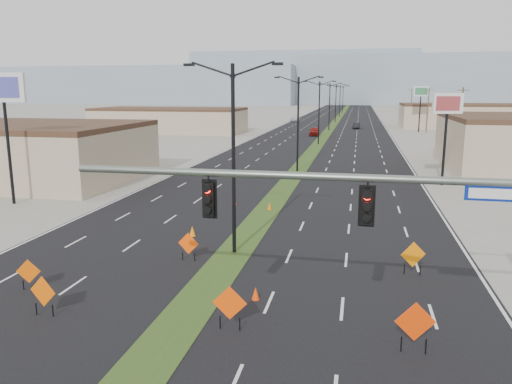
% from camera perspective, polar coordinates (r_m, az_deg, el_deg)
% --- Properties ---
extents(ground, '(600.00, 600.00, 0.00)m').
position_cam_1_polar(ground, '(16.98, -13.00, -19.55)').
color(ground, gray).
rests_on(ground, ground).
extents(road_surface, '(25.00, 400.00, 0.02)m').
position_cam_1_polar(road_surface, '(113.62, 8.44, 7.13)').
color(road_surface, black).
rests_on(road_surface, ground).
extents(median_strip, '(2.00, 400.00, 0.04)m').
position_cam_1_polar(median_strip, '(113.62, 8.44, 7.13)').
color(median_strip, '#2A4518').
rests_on(median_strip, ground).
extents(building_sw_far, '(30.00, 14.00, 4.50)m').
position_cam_1_polar(building_sw_far, '(105.54, -9.81, 7.97)').
color(building_sw_far, tan).
rests_on(building_sw_far, ground).
extents(building_se_far, '(44.00, 16.00, 5.00)m').
position_cam_1_polar(building_se_far, '(127.26, 26.25, 7.67)').
color(building_se_far, tan).
rests_on(building_se_far, ground).
extents(mesa_west, '(180.00, 50.00, 22.00)m').
position_cam_1_polar(mesa_west, '(319.20, -11.95, 11.81)').
color(mesa_west, gray).
rests_on(mesa_west, ground).
extents(mesa_center, '(220.00, 50.00, 28.00)m').
position_cam_1_polar(mesa_center, '(314.95, 18.17, 12.05)').
color(mesa_center, gray).
rests_on(mesa_center, ground).
extents(mesa_backdrop, '(140.00, 50.00, 32.00)m').
position_cam_1_polar(mesa_backdrop, '(335.16, 5.53, 12.84)').
color(mesa_backdrop, gray).
rests_on(mesa_backdrop, ground).
extents(signal_mast, '(16.30, 0.60, 8.00)m').
position_cam_1_polar(signal_mast, '(15.76, 19.24, -3.43)').
color(signal_mast, slate).
rests_on(signal_mast, ground).
extents(streetlight_0, '(5.15, 0.24, 10.02)m').
position_cam_1_polar(streetlight_0, '(26.11, -2.60, 4.39)').
color(streetlight_0, black).
rests_on(streetlight_0, ground).
extents(streetlight_1, '(5.15, 0.24, 10.02)m').
position_cam_1_polar(streetlight_1, '(53.59, 4.82, 8.08)').
color(streetlight_1, black).
rests_on(streetlight_1, ground).
extents(streetlight_2, '(5.15, 0.24, 10.02)m').
position_cam_1_polar(streetlight_2, '(81.42, 7.22, 9.24)').
color(streetlight_2, black).
rests_on(streetlight_2, ground).
extents(streetlight_3, '(5.15, 0.24, 10.02)m').
position_cam_1_polar(streetlight_3, '(109.34, 8.40, 9.80)').
color(streetlight_3, black).
rests_on(streetlight_3, ground).
extents(streetlight_4, '(5.15, 0.24, 10.02)m').
position_cam_1_polar(streetlight_4, '(137.29, 9.11, 10.13)').
color(streetlight_4, black).
rests_on(streetlight_4, ground).
extents(streetlight_5, '(5.15, 0.24, 10.02)m').
position_cam_1_polar(streetlight_5, '(165.26, 9.57, 10.35)').
color(streetlight_5, black).
rests_on(streetlight_5, ground).
extents(streetlight_6, '(5.15, 0.24, 10.02)m').
position_cam_1_polar(streetlight_6, '(193.24, 9.90, 10.50)').
color(streetlight_6, black).
rests_on(streetlight_6, ground).
extents(utility_pole_1, '(1.60, 0.20, 9.00)m').
position_cam_1_polar(utility_pole_1, '(74.48, 22.36, 7.68)').
color(utility_pole_1, '#4C3823').
rests_on(utility_pole_1, ground).
extents(utility_pole_2, '(1.60, 0.20, 9.00)m').
position_cam_1_polar(utility_pole_2, '(109.04, 19.04, 8.90)').
color(utility_pole_2, '#4C3823').
rests_on(utility_pole_2, ground).
extents(utility_pole_3, '(1.60, 0.20, 9.00)m').
position_cam_1_polar(utility_pole_3, '(143.81, 17.30, 9.52)').
color(utility_pole_3, '#4C3823').
rests_on(utility_pole_3, ground).
extents(car_left, '(2.27, 4.90, 1.62)m').
position_cam_1_polar(car_left, '(97.00, 6.68, 6.90)').
color(car_left, maroon).
rests_on(car_left, ground).
extents(car_mid, '(1.67, 4.11, 1.33)m').
position_cam_1_polar(car_mid, '(115.76, 11.40, 7.44)').
color(car_mid, black).
rests_on(car_mid, ground).
extents(car_far, '(2.54, 5.53, 1.57)m').
position_cam_1_polar(car_far, '(140.21, 4.48, 8.37)').
color(car_far, silver).
rests_on(car_far, ground).
extents(construction_sign_0, '(1.07, 0.24, 1.43)m').
position_cam_1_polar(construction_sign_0, '(24.29, -24.56, -8.37)').
color(construction_sign_0, '#DD5304').
rests_on(construction_sign_0, ground).
extents(construction_sign_1, '(1.22, 0.27, 1.65)m').
position_cam_1_polar(construction_sign_1, '(21.39, -23.17, -10.55)').
color(construction_sign_1, '#E45704').
rests_on(construction_sign_1, ground).
extents(construction_sign_2, '(1.12, 0.18, 1.50)m').
position_cam_1_polar(construction_sign_2, '(26.03, -7.75, -5.98)').
color(construction_sign_2, '#FF4A05').
rests_on(construction_sign_2, ground).
extents(construction_sign_3, '(1.28, 0.11, 1.71)m').
position_cam_1_polar(construction_sign_3, '(18.70, -3.03, -12.71)').
color(construction_sign_3, '#F24205').
rests_on(construction_sign_3, ground).
extents(construction_sign_4, '(1.36, 0.26, 1.83)m').
position_cam_1_polar(construction_sign_4, '(17.95, 17.72, -14.11)').
color(construction_sign_4, red).
rests_on(construction_sign_4, ground).
extents(construction_sign_5, '(1.18, 0.46, 1.65)m').
position_cam_1_polar(construction_sign_5, '(24.99, 17.52, -6.96)').
color(construction_sign_5, orange).
rests_on(construction_sign_5, ground).
extents(cone_0, '(0.49, 0.49, 0.64)m').
position_cam_1_polar(cone_0, '(30.42, -7.29, -4.46)').
color(cone_0, orange).
rests_on(cone_0, ground).
extents(cone_1, '(0.44, 0.44, 0.56)m').
position_cam_1_polar(cone_1, '(21.42, -0.05, -11.53)').
color(cone_1, '#F43A05').
rests_on(cone_1, ground).
extents(cone_2, '(0.36, 0.36, 0.58)m').
position_cam_1_polar(cone_2, '(36.62, 1.54, -1.65)').
color(cone_2, '#FF5C05').
rests_on(cone_2, ground).
extents(cone_3, '(0.45, 0.45, 0.57)m').
position_cam_1_polar(cone_3, '(38.23, -2.49, -1.09)').
color(cone_3, '#EA3404').
rests_on(cone_3, ground).
extents(pole_sign_west, '(3.23, 1.12, 9.94)m').
position_cam_1_polar(pole_sign_west, '(42.23, -26.91, 9.63)').
color(pole_sign_west, black).
rests_on(pole_sign_west, ground).
extents(pole_sign_east_near, '(2.73, 1.06, 8.39)m').
position_cam_1_polar(pole_sign_east_near, '(48.64, 21.01, 8.61)').
color(pole_sign_east_near, black).
rests_on(pole_sign_east_near, ground).
extents(pole_sign_east_far, '(3.07, 0.54, 9.37)m').
position_cam_1_polar(pole_sign_east_far, '(109.56, 18.33, 10.51)').
color(pole_sign_east_far, black).
rests_on(pole_sign_east_far, ground).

